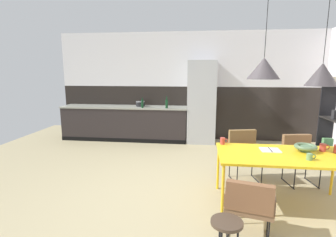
# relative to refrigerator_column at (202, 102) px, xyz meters

# --- Properties ---
(ground_plane) EXTENTS (9.17, 9.17, 0.00)m
(ground_plane) POSITION_rel_refrigerator_column_xyz_m (-0.32, -3.11, -1.03)
(ground_plane) COLOR tan
(back_wall_splashback_dark) EXTENTS (6.93, 0.12, 1.40)m
(back_wall_splashback_dark) POSITION_rel_refrigerator_column_xyz_m (-0.32, 0.36, -0.33)
(back_wall_splashback_dark) COLOR black
(back_wall_splashback_dark) RESTS_ON ground
(back_wall_panel_upper) EXTENTS (6.93, 0.12, 1.40)m
(back_wall_panel_upper) POSITION_rel_refrigerator_column_xyz_m (-0.32, 0.36, 1.07)
(back_wall_panel_upper) COLOR silver
(back_wall_panel_upper) RESTS_ON back_wall_splashback_dark
(kitchen_counter) EXTENTS (3.29, 0.63, 0.89)m
(kitchen_counter) POSITION_rel_refrigerator_column_xyz_m (-2.00, -0.00, -0.58)
(kitchen_counter) COLOR #292323
(kitchen_counter) RESTS_ON ground
(refrigerator_column) EXTENTS (0.70, 0.60, 2.06)m
(refrigerator_column) POSITION_rel_refrigerator_column_xyz_m (0.00, 0.00, 0.00)
(refrigerator_column) COLOR #ADAFB2
(refrigerator_column) RESTS_ON ground
(dining_table) EXTENTS (1.72, 0.91, 0.73)m
(dining_table) POSITION_rel_refrigerator_column_xyz_m (1.07, -3.11, -0.34)
(dining_table) COLOR gold
(dining_table) RESTS_ON ground
(armchair_near_window) EXTENTS (0.56, 0.56, 0.82)m
(armchair_near_window) POSITION_rel_refrigerator_column_xyz_m (0.71, -2.26, -0.51)
(armchair_near_window) COLOR brown
(armchair_near_window) RESTS_ON ground
(armchair_head_of_table) EXTENTS (0.57, 0.57, 0.72)m
(armchair_head_of_table) POSITION_rel_refrigerator_column_xyz_m (0.49, -3.94, -0.55)
(armchair_head_of_table) COLOR brown
(armchair_head_of_table) RESTS_ON ground
(armchair_by_stool) EXTENTS (0.55, 0.54, 0.77)m
(armchair_by_stool) POSITION_rel_refrigerator_column_xyz_m (1.58, -2.28, -0.53)
(armchair_by_stool) COLOR brown
(armchair_by_stool) RESTS_ON ground
(fruit_bowl) EXTENTS (0.29, 0.29, 0.09)m
(fruit_bowl) POSITION_rel_refrigerator_column_xyz_m (1.38, -2.96, -0.24)
(fruit_bowl) COLOR #4C704C
(fruit_bowl) RESTS_ON dining_table
(open_book) EXTENTS (0.25, 0.23, 0.02)m
(open_book) POSITION_rel_refrigerator_column_xyz_m (0.92, -2.97, -0.29)
(open_book) COLOR white
(open_book) RESTS_ON dining_table
(mug_wide_latte) EXTENTS (0.13, 0.08, 0.10)m
(mug_wide_latte) POSITION_rel_refrigerator_column_xyz_m (1.62, -2.91, -0.25)
(mug_wide_latte) COLOR #B23D33
(mug_wide_latte) RESTS_ON dining_table
(mug_glass_clear) EXTENTS (0.11, 0.07, 0.08)m
(mug_glass_clear) POSITION_rel_refrigerator_column_xyz_m (1.30, -3.31, -0.26)
(mug_glass_clear) COLOR #5B8456
(mug_glass_clear) RESTS_ON dining_table
(mug_tall_blue) EXTENTS (0.12, 0.07, 0.10)m
(mug_tall_blue) POSITION_rel_refrigerator_column_xyz_m (0.31, -2.73, -0.25)
(mug_tall_blue) COLOR #B23D33
(mug_tall_blue) RESTS_ON dining_table
(cooking_pot) EXTENTS (0.23, 0.23, 0.15)m
(cooking_pot) POSITION_rel_refrigerator_column_xyz_m (-1.58, 0.03, -0.07)
(cooking_pot) COLOR black
(cooking_pot) RESTS_ON kitchen_counter
(bottle_oil_tall) EXTENTS (0.06, 0.06, 0.26)m
(bottle_oil_tall) POSITION_rel_refrigerator_column_xyz_m (-1.47, -0.23, -0.03)
(bottle_oil_tall) COLOR #0F3319
(bottle_oil_tall) RESTS_ON kitchen_counter
(bottle_wine_green) EXTENTS (0.06, 0.06, 0.29)m
(bottle_wine_green) POSITION_rel_refrigerator_column_xyz_m (-0.86, -0.22, -0.02)
(bottle_wine_green) COLOR #0F3319
(bottle_wine_green) RESTS_ON kitchen_counter
(side_stool) EXTENTS (0.30, 0.30, 0.45)m
(side_stool) POSITION_rel_refrigerator_column_xyz_m (0.22, -4.31, -0.63)
(side_stool) COLOR #423326
(side_stool) RESTS_ON ground
(pendant_lamp_over_table_near) EXTENTS (0.40, 0.40, 1.05)m
(pendant_lamp_over_table_near) POSITION_rel_refrigerator_column_xyz_m (0.73, -3.13, 0.80)
(pendant_lamp_over_table_near) COLOR black
(pendant_lamp_over_table_far) EXTENTS (0.38, 0.38, 1.13)m
(pendant_lamp_over_table_far) POSITION_rel_refrigerator_column_xyz_m (1.42, -3.13, 0.73)
(pendant_lamp_over_table_far) COLOR black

